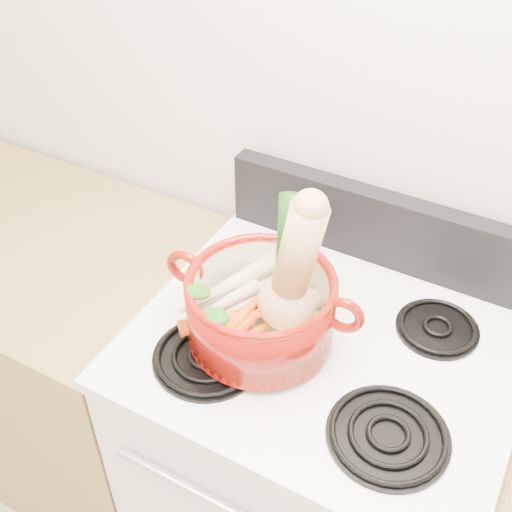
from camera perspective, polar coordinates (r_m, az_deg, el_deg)
The scene contains 26 objects.
wall_back at distance 1.40m, azimuth 13.35°, elevation 11.93°, with size 3.50×0.02×2.60m, color silver.
stove_body at distance 1.74m, azimuth 5.12°, elevation -18.43°, with size 0.76×0.65×0.92m, color silver.
cooktop at distance 1.36m, azimuth 6.29°, elevation -7.92°, with size 0.78×0.67×0.03m, color white.
control_backsplash at distance 1.50m, azimuth 11.26°, elevation 2.41°, with size 0.76×0.05×0.18m, color black.
counter_left at distance 2.20m, azimuth -21.12°, elevation -5.80°, with size 1.36×0.65×0.90m, color #977547.
burner_front_left at distance 1.30m, azimuth -4.30°, elevation -8.83°, with size 0.22×0.22×0.02m, color black.
burner_front_right at distance 1.21m, azimuth 11.67°, elevation -15.27°, with size 0.22×0.22×0.02m, color black.
burner_back_left at distance 1.48m, azimuth 1.87°, elevation -1.16°, with size 0.17×0.17×0.02m, color black.
burner_back_right at distance 1.40m, azimuth 15.84°, elevation -6.08°, with size 0.17×0.17×0.02m, color black.
dutch_oven at distance 1.27m, azimuth 0.44°, elevation -4.68°, with size 0.30×0.30×0.15m, color maroon.
pot_handle_left at distance 1.30m, azimuth -6.32°, elevation -1.00°, with size 0.08×0.08×0.02m, color maroon.
pot_handle_right at distance 1.20m, azimuth 7.78°, elevation -5.23°, with size 0.08×0.08×0.02m, color maroon.
squash at distance 1.21m, azimuth 2.86°, elevation -0.86°, with size 0.13×0.13×0.30m, color tan, non-canonical shape.
leek at distance 1.22m, azimuth 2.66°, elevation -0.29°, with size 0.05×0.05×0.30m, color silver.
ginger at distance 1.33m, azimuth 3.93°, elevation -3.54°, with size 0.08×0.06×0.05m, color #CDB77E.
parsnip_0 at distance 1.31m, azimuth -0.90°, elevation -4.14°, with size 0.04×0.04×0.22m, color beige.
parsnip_1 at distance 1.32m, azimuth -0.92°, elevation -3.49°, with size 0.04×0.04×0.21m, color beige.
parsnip_2 at distance 1.32m, azimuth 0.48°, elevation -3.21°, with size 0.04×0.04×0.18m, color beige.
parsnip_3 at distance 1.29m, azimuth -2.88°, elevation -4.12°, with size 0.04×0.04×0.16m, color beige.
parsnip_4 at distance 1.34m, azimuth -1.37°, elevation -1.78°, with size 0.04×0.04×0.21m, color beige.
parsnip_5 at distance 1.31m, azimuth -2.05°, elevation -2.38°, with size 0.05×0.05×0.24m, color beige.
carrot_0 at distance 1.26m, azimuth -0.56°, elevation -7.12°, with size 0.03×0.03×0.15m, color red.
carrot_1 at distance 1.28m, azimuth -3.31°, elevation -5.70°, with size 0.03×0.03×0.16m, color #BF3909.
carrot_2 at distance 1.25m, azimuth -1.01°, elevation -6.25°, with size 0.04×0.04×0.19m, color #DD490B.
carrot_3 at distance 1.27m, azimuth -1.40°, elevation -5.51°, with size 0.03×0.03×0.15m, color #CA4E0A.
carrot_4 at distance 1.26m, azimuth -1.02°, elevation -5.22°, with size 0.04×0.04×0.18m, color orange.
Camera 1 is at (0.31, 0.54, 1.94)m, focal length 45.00 mm.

